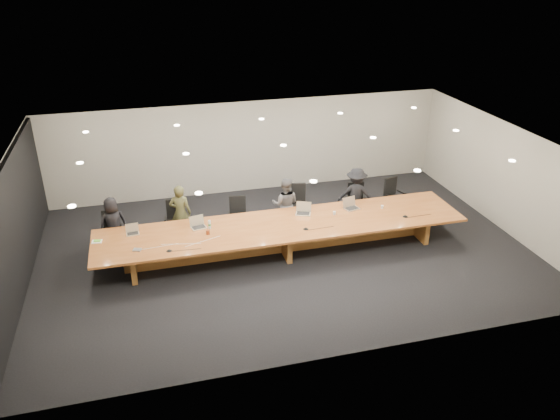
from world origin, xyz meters
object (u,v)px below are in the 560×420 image
object	(u,v)px
conference_table	(283,233)
person_d	(356,194)
person_a	(113,224)
person_c	(285,204)
chair_far_left	(112,231)
mic_right	(405,216)
chair_left	(176,220)
av_box	(137,250)
chair_mid_left	(238,216)
chair_mid_right	(298,206)
person_b	(181,213)
laptop_a	(132,230)
paper_cup_far	(382,207)
laptop_e	(352,204)
amber_mug	(208,232)
paper_cup_near	(334,213)
chair_right	(357,202)
mic_center	(306,229)
water_bottle	(210,225)
chair_far_right	(395,196)
laptop_d	(303,209)
mic_left	(169,250)
laptop_b	(198,223)

from	to	relation	value
conference_table	person_d	distance (m)	2.69
person_a	person_c	distance (m)	4.37
chair_far_left	mic_right	xyz separation A→B (m)	(7.13, -1.62, 0.27)
chair_left	av_box	world-z (taller)	chair_left
chair_mid_left	chair_mid_right	bearing A→B (deg)	11.71
av_box	mic_right	size ratio (longest dim) A/B	1.28
person_b	person_d	distance (m)	4.74
chair_mid_right	laptop_a	size ratio (longest dim) A/B	3.89
person_d	paper_cup_far	size ratio (longest dim) A/B	18.48
chair_mid_left	paper_cup_far	world-z (taller)	chair_mid_left
laptop_e	av_box	distance (m)	5.47
chair_left	laptop_a	distance (m)	1.44
chair_far_left	av_box	world-z (taller)	chair_far_left
chair_mid_right	person_a	xyz separation A→B (m)	(-4.75, -0.07, 0.11)
amber_mug	paper_cup_near	distance (m)	3.24
chair_left	chair_right	bearing A→B (deg)	5.19
av_box	mic_center	world-z (taller)	mic_center
chair_mid_left	water_bottle	xyz separation A→B (m)	(-0.87, -0.96, 0.34)
person_b	person_d	size ratio (longest dim) A/B	1.00
person_a	person_d	world-z (taller)	person_d
chair_far_right	person_d	bearing A→B (deg)	163.76
laptop_d	mic_right	size ratio (longest dim) A/B	2.71
person_a	av_box	size ratio (longest dim) A/B	7.81
chair_far_right	mic_left	bearing A→B (deg)	177.08
laptop_a	paper_cup_far	bearing A→B (deg)	-5.25
person_c	laptop_e	size ratio (longest dim) A/B	3.95
conference_table	chair_right	bearing A→B (deg)	26.07
laptop_e	water_bottle	distance (m)	3.70
laptop_b	av_box	xyz separation A→B (m)	(-1.46, -0.73, -0.13)
person_a	chair_mid_right	bearing A→B (deg)	164.04
person_d	paper_cup_near	distance (m)	1.43
chair_mid_right	water_bottle	xyz separation A→B (m)	(-2.51, -1.04, 0.27)
av_box	mic_center	bearing A→B (deg)	20.45
person_a	amber_mug	size ratio (longest dim) A/B	13.07
laptop_b	amber_mug	world-z (taller)	laptop_b
paper_cup_far	av_box	world-z (taller)	paper_cup_far
laptop_a	laptop_e	xyz separation A→B (m)	(5.49, -0.03, 0.03)
person_c	water_bottle	distance (m)	2.30
chair_far_left	person_b	size ratio (longest dim) A/B	0.65
chair_mid_left	laptop_a	xyz separation A→B (m)	(-2.66, -0.78, 0.35)
chair_mid_left	chair_left	bearing A→B (deg)	-175.72
person_a	laptop_b	world-z (taller)	person_a
chair_left	person_a	distance (m)	1.53
chair_left	laptop_d	xyz separation A→B (m)	(3.13, -0.91, 0.36)
laptop_e	paper_cup_far	distance (m)	0.80
laptop_b	person_c	bearing A→B (deg)	5.24
laptop_a	chair_right	bearing A→B (deg)	3.80
chair_mid_left	chair_mid_right	world-z (taller)	chair_mid_right
paper_cup_far	person_a	bearing A→B (deg)	171.57
chair_right	laptop_d	bearing A→B (deg)	-149.51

